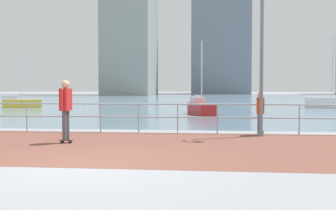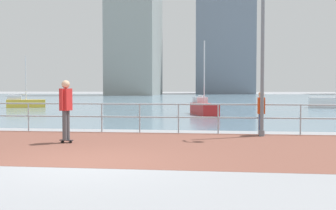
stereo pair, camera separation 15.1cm
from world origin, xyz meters
TOP-DOWN VIEW (x-y plane):
  - ground at (0.00, 40.00)m, footprint 220.00×220.00m
  - brick_paving at (0.00, 2.66)m, footprint 28.00×6.49m
  - harbor_water at (0.00, 50.90)m, footprint 180.00×88.00m
  - waterfront_railing at (0.00, 5.90)m, footprint 25.25×0.06m
  - lamppost at (4.25, 5.14)m, footprint 0.36×0.82m
  - skateboarder at (-1.61, 2.95)m, footprint 0.41×0.56m
  - bystander at (4.24, 5.55)m, footprint 0.26×0.55m
  - sailboat_ivory at (12.22, 24.84)m, footprint 4.22×2.34m
  - sailboat_white at (1.96, 15.90)m, footprint 1.86×3.28m
  - sailboat_blue at (-12.78, 22.90)m, footprint 3.09×2.09m
  - tower_beige at (-15.51, 80.92)m, footprint 10.30×15.63m
  - tower_steel at (4.88, 102.47)m, footprint 15.03×16.63m

SIDE VIEW (x-z plane):
  - ground at x=0.00m, z-range 0.00..0.00m
  - harbor_water at x=0.00m, z-range 0.00..0.00m
  - brick_paving at x=0.00m, z-range 0.00..0.01m
  - sailboat_blue at x=-12.78m, z-range -1.69..2.49m
  - sailboat_white at x=1.96m, z-range -1.78..2.62m
  - sailboat_ivory at x=12.22m, z-range -2.29..3.37m
  - waterfront_railing at x=0.00m, z-range 0.20..1.26m
  - bystander at x=4.24m, z-range 0.12..1.61m
  - skateboarder at x=-1.61m, z-range 0.19..2.02m
  - lamppost at x=4.25m, z-range 0.29..5.65m
  - tower_steel at x=4.88m, z-range -0.83..37.08m
  - tower_beige at x=-15.51m, z-range -0.83..38.97m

